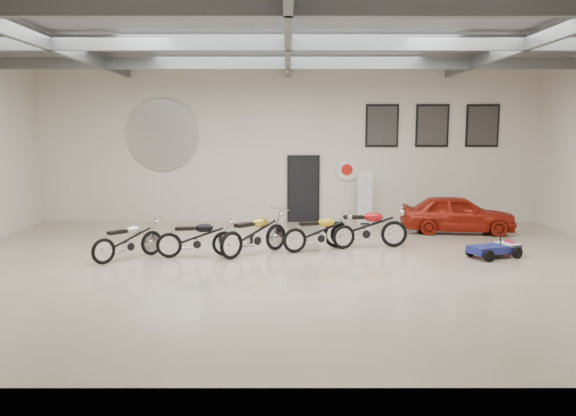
{
  "coord_description": "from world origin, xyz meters",
  "views": [
    {
      "loc": [
        -0.01,
        -12.08,
        2.91
      ],
      "look_at": [
        0.0,
        1.2,
        1.1
      ],
      "focal_mm": 35.0,
      "sensor_mm": 36.0,
      "label": 1
    }
  ],
  "objects_px": {
    "motorcycle_silver": "(128,239)",
    "motorcycle_yellow": "(320,231)",
    "go_kart": "(498,246)",
    "motorcycle_gold": "(254,233)",
    "banner_stand": "(365,197)",
    "vintage_car": "(457,214)",
    "motorcycle_red": "(366,226)",
    "motorcycle_black": "(197,237)"
  },
  "relations": [
    {
      "from": "banner_stand",
      "to": "go_kart",
      "type": "xyz_separation_m",
      "value": [
        2.49,
        -4.73,
        -0.6
      ]
    },
    {
      "from": "motorcycle_gold",
      "to": "vintage_car",
      "type": "bearing_deg",
      "value": -17.9
    },
    {
      "from": "banner_stand",
      "to": "go_kart",
      "type": "relative_size",
      "value": 1.16
    },
    {
      "from": "motorcycle_silver",
      "to": "vintage_car",
      "type": "height_order",
      "value": "vintage_car"
    },
    {
      "from": "motorcycle_yellow",
      "to": "vintage_car",
      "type": "height_order",
      "value": "vintage_car"
    },
    {
      "from": "motorcycle_silver",
      "to": "motorcycle_black",
      "type": "xyz_separation_m",
      "value": [
        1.53,
        0.25,
        0.01
      ]
    },
    {
      "from": "motorcycle_black",
      "to": "go_kart",
      "type": "bearing_deg",
      "value": -8.8
    },
    {
      "from": "motorcycle_black",
      "to": "go_kart",
      "type": "relative_size",
      "value": 1.22
    },
    {
      "from": "banner_stand",
      "to": "motorcycle_gold",
      "type": "bearing_deg",
      "value": -133.33
    },
    {
      "from": "motorcycle_black",
      "to": "motorcycle_yellow",
      "type": "relative_size",
      "value": 0.98
    },
    {
      "from": "banner_stand",
      "to": "motorcycle_gold",
      "type": "relative_size",
      "value": 0.86
    },
    {
      "from": "motorcycle_black",
      "to": "vintage_car",
      "type": "distance_m",
      "value": 7.75
    },
    {
      "from": "motorcycle_gold",
      "to": "vintage_car",
      "type": "distance_m",
      "value": 6.44
    },
    {
      "from": "banner_stand",
      "to": "motorcycle_black",
      "type": "relative_size",
      "value": 0.95
    },
    {
      "from": "motorcycle_black",
      "to": "vintage_car",
      "type": "bearing_deg",
      "value": 15.82
    },
    {
      "from": "banner_stand",
      "to": "vintage_car",
      "type": "relative_size",
      "value": 0.54
    },
    {
      "from": "banner_stand",
      "to": "motorcycle_black",
      "type": "bearing_deg",
      "value": -141.4
    },
    {
      "from": "vintage_car",
      "to": "go_kart",
      "type": "bearing_deg",
      "value": -172.94
    },
    {
      "from": "motorcycle_black",
      "to": "go_kart",
      "type": "height_order",
      "value": "motorcycle_black"
    },
    {
      "from": "motorcycle_black",
      "to": "motorcycle_red",
      "type": "distance_m",
      "value": 4.23
    },
    {
      "from": "motorcycle_silver",
      "to": "motorcycle_yellow",
      "type": "distance_m",
      "value": 4.53
    },
    {
      "from": "motorcycle_silver",
      "to": "go_kart",
      "type": "height_order",
      "value": "motorcycle_silver"
    },
    {
      "from": "motorcycle_black",
      "to": "motorcycle_red",
      "type": "xyz_separation_m",
      "value": [
        4.09,
        1.09,
        0.07
      ]
    },
    {
      "from": "motorcycle_black",
      "to": "motorcycle_gold",
      "type": "bearing_deg",
      "value": 2.32
    },
    {
      "from": "banner_stand",
      "to": "motorcycle_yellow",
      "type": "bearing_deg",
      "value": -119.71
    },
    {
      "from": "motorcycle_red",
      "to": "vintage_car",
      "type": "xyz_separation_m",
      "value": [
        2.96,
        2.13,
        0.01
      ]
    },
    {
      "from": "motorcycle_yellow",
      "to": "go_kart",
      "type": "xyz_separation_m",
      "value": [
        4.14,
        -0.69,
        -0.21
      ]
    },
    {
      "from": "motorcycle_black",
      "to": "vintage_car",
      "type": "xyz_separation_m",
      "value": [
        7.04,
        3.23,
        0.07
      ]
    },
    {
      "from": "motorcycle_gold",
      "to": "motorcycle_yellow",
      "type": "distance_m",
      "value": 1.63
    },
    {
      "from": "vintage_car",
      "to": "motorcycle_yellow",
      "type": "bearing_deg",
      "value": 128.63
    },
    {
      "from": "motorcycle_silver",
      "to": "go_kart",
      "type": "bearing_deg",
      "value": -46.8
    },
    {
      "from": "motorcycle_black",
      "to": "motorcycle_yellow",
      "type": "bearing_deg",
      "value": 4.55
    },
    {
      "from": "banner_stand",
      "to": "motorcycle_silver",
      "type": "relative_size",
      "value": 0.97
    },
    {
      "from": "banner_stand",
      "to": "motorcycle_red",
      "type": "xyz_separation_m",
      "value": [
        -0.47,
        -3.63,
        -0.33
      ]
    },
    {
      "from": "vintage_car",
      "to": "motorcycle_black",
      "type": "bearing_deg",
      "value": 121.74
    },
    {
      "from": "motorcycle_black",
      "to": "banner_stand",
      "type": "bearing_deg",
      "value": 37.28
    },
    {
      "from": "banner_stand",
      "to": "motorcycle_yellow",
      "type": "xyz_separation_m",
      "value": [
        -1.65,
        -4.04,
        -0.39
      ]
    },
    {
      "from": "go_kart",
      "to": "motorcycle_gold",
      "type": "bearing_deg",
      "value": 153.78
    },
    {
      "from": "banner_stand",
      "to": "vintage_car",
      "type": "distance_m",
      "value": 2.93
    },
    {
      "from": "motorcycle_gold",
      "to": "motorcycle_silver",
      "type": "bearing_deg",
      "value": 144.89
    },
    {
      "from": "banner_stand",
      "to": "motorcycle_yellow",
      "type": "height_order",
      "value": "banner_stand"
    },
    {
      "from": "banner_stand",
      "to": "motorcycle_yellow",
      "type": "distance_m",
      "value": 4.38
    }
  ]
}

